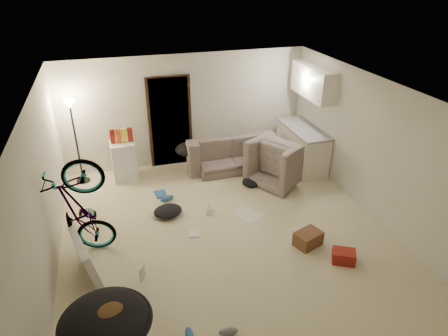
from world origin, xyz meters
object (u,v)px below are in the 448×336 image
object	(u,v)px
floor_lamp	(73,124)
drink_case_b	(344,256)
mini_fridge	(124,160)
drink_case_a	(308,239)
tv_box	(85,257)
juicer	(210,210)
kitchen_counter	(302,148)
bicycle	(84,230)
sofa	(229,154)
armchair	(283,164)
saucer_chair	(107,328)

from	to	relation	value
floor_lamp	drink_case_b	xyz separation A→B (m)	(3.95, -3.91, -1.21)
mini_fridge	drink_case_a	distance (m)	4.26
mini_fridge	tv_box	bearing A→B (deg)	-107.23
juicer	drink_case_a	bearing A→B (deg)	-45.86
kitchen_counter	drink_case_a	bearing A→B (deg)	-114.21
floor_lamp	drink_case_b	size ratio (longest dim) A/B	5.21
drink_case_a	juicer	xyz separation A→B (m)	(-1.33, 1.37, -0.04)
drink_case_b	drink_case_a	bearing A→B (deg)	150.64
bicycle	drink_case_a	bearing A→B (deg)	-94.91
kitchen_counter	juicer	xyz separation A→B (m)	(-2.55, -1.35, -0.35)
drink_case_a	drink_case_b	size ratio (longest dim) A/B	1.25
sofa	mini_fridge	world-z (taller)	mini_fridge
armchair	saucer_chair	xyz separation A→B (m)	(-3.77, -3.45, 0.10)
bicycle	drink_case_a	distance (m)	3.62
mini_fridge	juicer	xyz separation A→B (m)	(1.39, -1.90, -0.33)
sofa	tv_box	world-z (taller)	tv_box
kitchen_counter	armchair	bearing A→B (deg)	-145.49
armchair	juicer	bearing A→B (deg)	84.49
mini_fridge	drink_case_a	xyz separation A→B (m)	(2.72, -3.27, -0.30)
drink_case_a	juicer	world-z (taller)	drink_case_a
juicer	drink_case_b	bearing A→B (deg)	-48.89
sofa	bicycle	distance (m)	3.92
bicycle	sofa	bearing A→B (deg)	-44.92
armchair	juicer	distance (m)	2.07
bicycle	saucer_chair	xyz separation A→B (m)	(0.27, -2.03, -0.02)
sofa	floor_lamp	bearing A→B (deg)	-3.29
saucer_chair	tv_box	xyz separation A→B (m)	(-0.27, 1.57, -0.15)
sofa	mini_fridge	xyz separation A→B (m)	(-2.34, 0.10, 0.13)
floor_lamp	bicycle	xyz separation A→B (m)	(0.10, -2.55, -0.83)
floor_lamp	bicycle	distance (m)	2.68
mini_fridge	juicer	bearing A→B (deg)	-55.78
armchair	mini_fridge	world-z (taller)	mini_fridge
tv_box	drink_case_a	bearing A→B (deg)	-20.64
drink_case_a	drink_case_b	world-z (taller)	drink_case_a
kitchen_counter	drink_case_a	size ratio (longest dim) A/B	3.46
sofa	bicycle	xyz separation A→B (m)	(-3.13, -2.35, 0.18)
tv_box	juicer	world-z (taller)	tv_box
sofa	saucer_chair	xyz separation A→B (m)	(-2.86, -4.38, 0.16)
armchair	bicycle	distance (m)	4.29
kitchen_counter	tv_box	world-z (taller)	kitchen_counter
saucer_chair	juicer	bearing A→B (deg)	53.48
juicer	sofa	bearing A→B (deg)	62.17
tv_box	juicer	bearing A→B (deg)	10.01
bicycle	mini_fridge	bearing A→B (deg)	-9.73
armchair	bicycle	size ratio (longest dim) A/B	0.60
mini_fridge	juicer	world-z (taller)	mini_fridge
kitchen_counter	tv_box	xyz separation A→B (m)	(-4.73, -2.36, -0.14)
mini_fridge	drink_case_b	size ratio (longest dim) A/B	2.41
kitchen_counter	saucer_chair	xyz separation A→B (m)	(-4.46, -3.93, 0.01)
armchair	tv_box	size ratio (longest dim) A/B	1.18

